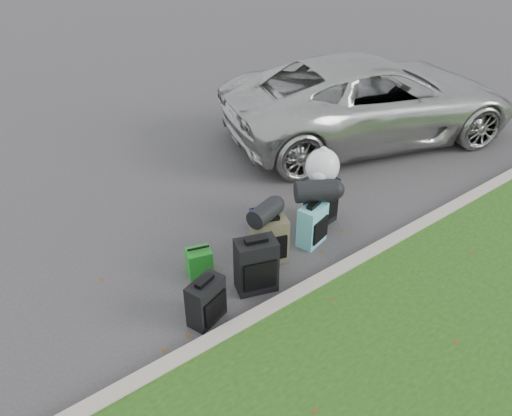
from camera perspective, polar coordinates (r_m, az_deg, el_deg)
ground at (r=6.71m, az=1.72°, el=-4.41°), size 120.00×120.00×0.00m
curb at (r=6.10m, az=7.69°, el=-8.32°), size 120.00×0.18×0.15m
suv at (r=9.70m, az=13.03°, el=12.10°), size 6.01×4.13×1.53m
suitcase_small_black at (r=5.54m, az=-5.74°, el=-10.56°), size 0.48×0.36×0.53m
suitcase_large_black_left at (r=5.86m, az=0.02°, el=-6.57°), size 0.54×0.43×0.69m
suitcase_olive at (r=6.31m, az=1.51°, el=-3.69°), size 0.51×0.41×0.61m
suitcase_teal at (r=6.66m, az=6.44°, el=-1.92°), size 0.45×0.34×0.58m
suitcase_large_black_right at (r=7.05m, az=7.44°, el=0.68°), size 0.48×0.32×0.68m
tote_green at (r=6.23m, az=-6.51°, el=-6.11°), size 0.36×0.32×0.34m
tote_navy at (r=7.00m, az=0.42°, el=-1.26°), size 0.32×0.29×0.28m
duffel_left at (r=6.05m, az=1.06°, el=-0.51°), size 0.51×0.37×0.24m
duffel_right at (r=6.55m, az=6.77°, el=1.94°), size 0.59×0.51×0.29m
trash_bag at (r=6.75m, az=7.60°, el=4.73°), size 0.47×0.47×0.47m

